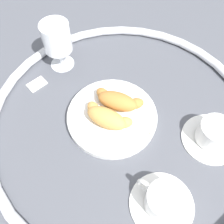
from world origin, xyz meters
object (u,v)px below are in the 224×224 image
at_px(coffee_cup_far, 214,134).
at_px(juice_glass_left, 57,39).
at_px(croissant_small, 118,101).
at_px(coffee_cup_near, 163,201).
at_px(croissant_large, 107,117).
at_px(pastry_plate, 112,116).
at_px(sugar_packet, 37,84).

height_order(coffee_cup_far, juice_glass_left, juice_glass_left).
distance_m(coffee_cup_far, juice_glass_left, 0.46).
distance_m(croissant_small, coffee_cup_near, 0.25).
bearing_deg(croissant_large, coffee_cup_far, -8.32).
height_order(pastry_plate, coffee_cup_near, coffee_cup_near).
xyz_separation_m(croissant_large, croissant_small, (0.03, 0.05, 0.00)).
bearing_deg(sugar_packet, croissant_small, -62.65).
bearing_deg(pastry_plate, sugar_packet, 152.76).
height_order(juice_glass_left, sugar_packet, juice_glass_left).
xyz_separation_m(coffee_cup_near, juice_glass_left, (-0.25, 0.40, 0.07)).
bearing_deg(coffee_cup_far, croissant_small, 159.17).
height_order(croissant_large, coffee_cup_far, croissant_large).
xyz_separation_m(pastry_plate, croissant_small, (0.01, 0.03, 0.03)).
relative_size(croissant_large, coffee_cup_near, 0.90).
xyz_separation_m(croissant_small, coffee_cup_far, (0.22, -0.09, -0.01)).
height_order(pastry_plate, croissant_small, croissant_small).
bearing_deg(croissant_small, croissant_large, -117.66).
bearing_deg(pastry_plate, croissant_large, -118.26).
xyz_separation_m(croissant_large, coffee_cup_near, (0.12, -0.19, -0.01)).
bearing_deg(pastry_plate, coffee_cup_near, -63.51).
xyz_separation_m(pastry_plate, coffee_cup_far, (0.24, -0.06, 0.02)).
distance_m(croissant_large, sugar_packet, 0.24).
relative_size(pastry_plate, juice_glass_left, 1.62).
bearing_deg(croissant_small, coffee_cup_near, -69.10).
height_order(pastry_plate, coffee_cup_far, coffee_cup_far).
xyz_separation_m(coffee_cup_near, sugar_packet, (-0.31, 0.32, -0.02)).
height_order(croissant_large, sugar_packet, croissant_large).
bearing_deg(croissant_small, sugar_packet, 160.17).
height_order(pastry_plate, sugar_packet, pastry_plate).
height_order(croissant_small, coffee_cup_near, croissant_small).
distance_m(croissant_small, juice_glass_left, 0.23).
relative_size(croissant_large, sugar_packet, 2.46).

